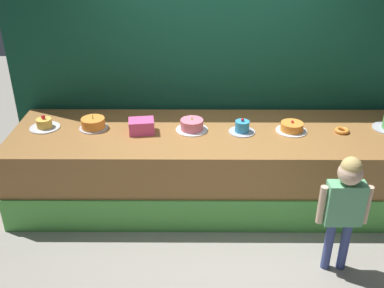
{
  "coord_description": "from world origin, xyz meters",
  "views": [
    {
      "loc": [
        -0.23,
        -3.42,
        2.74
      ],
      "look_at": [
        -0.25,
        0.34,
        0.78
      ],
      "focal_mm": 41.19,
      "sensor_mm": 36.0,
      "label": 1
    }
  ],
  "objects_px": {
    "child_figure": "(345,200)",
    "cake_center_left": "(192,125)",
    "cake_center_right": "(242,127)",
    "cake_right": "(292,127)",
    "cake_left": "(93,124)",
    "pink_box": "(141,126)",
    "cake_far_left": "(44,124)",
    "donut": "(342,131)"
  },
  "relations": [
    {
      "from": "cake_center_left",
      "to": "cake_center_right",
      "type": "distance_m",
      "value": 0.5
    },
    {
      "from": "cake_right",
      "to": "cake_center_right",
      "type": "bearing_deg",
      "value": -177.15
    },
    {
      "from": "cake_left",
      "to": "cake_right",
      "type": "xyz_separation_m",
      "value": [
        2.01,
        -0.06,
        -0.01
      ]
    },
    {
      "from": "cake_far_left",
      "to": "donut",
      "type": "bearing_deg",
      "value": -1.65
    },
    {
      "from": "pink_box",
      "to": "cake_right",
      "type": "xyz_separation_m",
      "value": [
        1.51,
        0.04,
        -0.03
      ]
    },
    {
      "from": "pink_box",
      "to": "cake_far_left",
      "type": "xyz_separation_m",
      "value": [
        -1.01,
        0.1,
        -0.03
      ]
    },
    {
      "from": "cake_center_left",
      "to": "cake_right",
      "type": "relative_size",
      "value": 1.04
    },
    {
      "from": "cake_far_left",
      "to": "cake_center_right",
      "type": "distance_m",
      "value": 2.01
    },
    {
      "from": "cake_center_right",
      "to": "cake_right",
      "type": "bearing_deg",
      "value": 2.85
    },
    {
      "from": "child_figure",
      "to": "cake_left",
      "type": "relative_size",
      "value": 3.74
    },
    {
      "from": "cake_center_left",
      "to": "cake_center_right",
      "type": "relative_size",
      "value": 1.23
    },
    {
      "from": "child_figure",
      "to": "cake_right",
      "type": "height_order",
      "value": "child_figure"
    },
    {
      "from": "donut",
      "to": "cake_center_right",
      "type": "height_order",
      "value": "cake_center_right"
    },
    {
      "from": "cake_left",
      "to": "cake_center_left",
      "type": "bearing_deg",
      "value": -2.1
    },
    {
      "from": "child_figure",
      "to": "cake_center_right",
      "type": "bearing_deg",
      "value": 124.96
    },
    {
      "from": "child_figure",
      "to": "cake_far_left",
      "type": "bearing_deg",
      "value": 157.45
    },
    {
      "from": "donut",
      "to": "cake_center_left",
      "type": "bearing_deg",
      "value": 178.38
    },
    {
      "from": "cake_far_left",
      "to": "cake_right",
      "type": "relative_size",
      "value": 0.98
    },
    {
      "from": "cake_left",
      "to": "cake_center_right",
      "type": "distance_m",
      "value": 1.51
    },
    {
      "from": "child_figure",
      "to": "cake_center_left",
      "type": "distance_m",
      "value": 1.66
    },
    {
      "from": "donut",
      "to": "cake_far_left",
      "type": "relative_size",
      "value": 0.47
    },
    {
      "from": "child_figure",
      "to": "cake_left",
      "type": "height_order",
      "value": "child_figure"
    },
    {
      "from": "cake_center_right",
      "to": "cake_right",
      "type": "relative_size",
      "value": 0.85
    },
    {
      "from": "pink_box",
      "to": "cake_center_right",
      "type": "relative_size",
      "value": 0.94
    },
    {
      "from": "pink_box",
      "to": "cake_left",
      "type": "height_order",
      "value": "cake_left"
    },
    {
      "from": "pink_box",
      "to": "cake_center_left",
      "type": "distance_m",
      "value": 0.51
    },
    {
      "from": "cake_far_left",
      "to": "child_figure",
      "type": "bearing_deg",
      "value": -22.55
    },
    {
      "from": "pink_box",
      "to": "cake_left",
      "type": "xyz_separation_m",
      "value": [
        -0.5,
        0.09,
        -0.02
      ]
    },
    {
      "from": "child_figure",
      "to": "pink_box",
      "type": "distance_m",
      "value": 2.03
    },
    {
      "from": "cake_center_right",
      "to": "cake_left",
      "type": "bearing_deg",
      "value": 176.87
    },
    {
      "from": "pink_box",
      "to": "child_figure",
      "type": "bearing_deg",
      "value": -30.85
    },
    {
      "from": "pink_box",
      "to": "donut",
      "type": "xyz_separation_m",
      "value": [
        2.01,
        0.01,
        -0.05
      ]
    },
    {
      "from": "pink_box",
      "to": "cake_far_left",
      "type": "distance_m",
      "value": 1.01
    },
    {
      "from": "child_figure",
      "to": "cake_center_right",
      "type": "relative_size",
      "value": 4.14
    },
    {
      "from": "pink_box",
      "to": "cake_far_left",
      "type": "relative_size",
      "value": 0.81
    },
    {
      "from": "cake_center_right",
      "to": "cake_far_left",
      "type": "bearing_deg",
      "value": 177.45
    },
    {
      "from": "pink_box",
      "to": "cake_far_left",
      "type": "bearing_deg",
      "value": 174.29
    },
    {
      "from": "cake_far_left",
      "to": "cake_right",
      "type": "bearing_deg",
      "value": -1.47
    },
    {
      "from": "child_figure",
      "to": "cake_center_left",
      "type": "relative_size",
      "value": 3.35
    },
    {
      "from": "pink_box",
      "to": "cake_center_right",
      "type": "xyz_separation_m",
      "value": [
        1.01,
        0.01,
        -0.02
      ]
    },
    {
      "from": "pink_box",
      "to": "cake_center_right",
      "type": "bearing_deg",
      "value": 0.62
    },
    {
      "from": "cake_center_right",
      "to": "cake_right",
      "type": "height_order",
      "value": "cake_center_right"
    }
  ]
}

